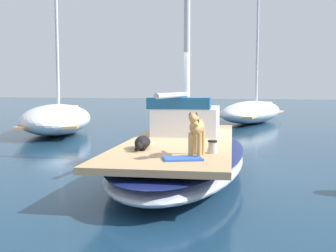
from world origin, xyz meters
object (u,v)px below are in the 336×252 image
dog_black (142,143)px  moored_boat_far_astern (252,111)px  deck_towel (183,159)px  deck_winch (212,147)px  coiled_rope (145,143)px  dog_tan (196,129)px  moored_boat_port_side (57,118)px  sailboat_main (182,154)px

dog_black → moored_boat_far_astern: bearing=87.5°
deck_towel → moored_boat_far_astern: 14.93m
deck_winch → coiled_rope: (-1.38, 0.65, -0.08)m
dog_tan → moored_boat_port_side: 10.34m
coiled_rope → moored_boat_far_astern: (0.77, 13.57, -0.11)m
sailboat_main → deck_towel: (0.65, -2.42, 0.34)m
moored_boat_far_astern → dog_tan: bearing=-88.3°
sailboat_main → dog_black: bearing=-100.0°
dog_tan → moored_boat_port_side: bearing=133.4°
dog_tan → coiled_rope: 1.65m
moored_boat_port_side → coiled_rope: bearing=-47.7°
deck_winch → moored_boat_port_side: moored_boat_port_side is taller
dog_black → deck_towel: size_ratio=1.69×
deck_winch → moored_boat_port_side: 10.16m
dog_black → moored_boat_far_astern: moored_boat_far_astern is taller
deck_towel → moored_boat_port_side: size_ratio=0.08×
dog_tan → deck_winch: 0.54m
dog_black → dog_tan: bearing=-25.8°
dog_black → moored_boat_port_side: size_ratio=0.13×
coiled_rope → moored_boat_far_astern: moored_boat_far_astern is taller
sailboat_main → dog_black: dog_black is taller
dog_tan → coiled_rope: (-1.21, 1.05, -0.40)m
dog_tan → moored_boat_far_astern: bearing=91.7°
deck_towel → coiled_rope: bearing=128.3°
sailboat_main → deck_towel: 2.53m
deck_towel → moored_boat_far_astern: (-0.31, 14.93, -0.10)m
dog_black → dog_tan: size_ratio=1.01×
deck_winch → deck_towel: (-0.31, -0.71, -0.08)m
coiled_rope → deck_towel: coiled_rope is taller
sailboat_main → coiled_rope: bearing=-111.9°
moored_boat_far_astern → sailboat_main: bearing=-91.6°
sailboat_main → coiled_rope: coiled_rope is taller
sailboat_main → moored_boat_far_astern: size_ratio=1.06×
sailboat_main → dog_black: (-0.28, -1.60, 0.43)m
sailboat_main → coiled_rope: size_ratio=23.17×
moored_boat_far_astern → coiled_rope: bearing=-93.2°
moored_boat_port_side → sailboat_main: bearing=-40.5°
sailboat_main → dog_tan: 2.37m
deck_winch → deck_towel: size_ratio=0.38×
dog_tan → dog_black: bearing=154.2°
deck_winch → moored_boat_port_side: bearing=135.6°
deck_winch → coiled_rope: bearing=154.8°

